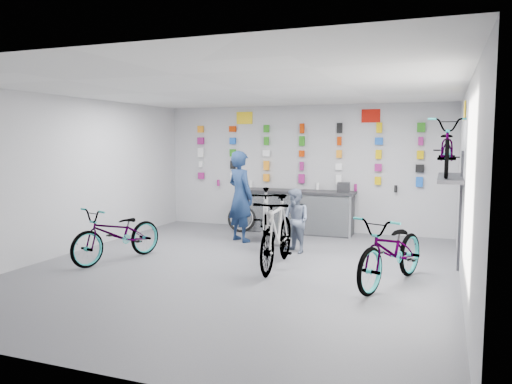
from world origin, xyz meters
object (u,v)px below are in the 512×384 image
at_px(bike_right, 392,250).
at_px(customer, 295,221).
at_px(bike_service, 266,217).
at_px(bike_left, 118,234).
at_px(bike_center, 277,232).
at_px(counter, 297,212).
at_px(clerk, 240,196).

height_order(bike_right, customer, customer).
distance_m(bike_service, customer, 0.88).
relative_size(bike_left, bike_right, 0.93).
bearing_deg(bike_service, bike_right, -55.89).
height_order(bike_center, bike_service, bike_center).
distance_m(counter, customer, 2.10).
xyz_separation_m(counter, bike_service, (-0.21, -1.58, 0.10)).
xyz_separation_m(bike_center, bike_right, (1.94, -0.37, -0.08)).
bearing_deg(counter, bike_service, -97.66).
height_order(counter, bike_center, bike_center).
relative_size(bike_left, bike_service, 0.97).
distance_m(bike_left, bike_center, 2.89).
bearing_deg(bike_center, customer, 87.45).
height_order(bike_right, clerk, clerk).
bearing_deg(clerk, bike_service, -167.72).
xyz_separation_m(bike_center, bike_service, (-0.80, 1.67, -0.03)).
xyz_separation_m(bike_center, clerk, (-1.45, 1.88, 0.36)).
relative_size(bike_right, customer, 1.65).
bearing_deg(bike_left, bike_service, 64.00).
bearing_deg(bike_left, clerk, 76.83).
distance_m(bike_center, customer, 1.24).
height_order(clerk, customer, clerk).
height_order(bike_left, bike_service, bike_service).
distance_m(bike_left, customer, 3.32).
bearing_deg(bike_right, bike_left, -158.68).
height_order(counter, bike_right, bike_right).
bearing_deg(bike_center, counter, 96.06).
bearing_deg(bike_service, counter, 63.22).
bearing_deg(counter, clerk, -122.16).
bearing_deg(customer, bike_right, -2.96).
bearing_deg(customer, bike_left, -111.17).
bearing_deg(customer, bike_center, -52.18).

